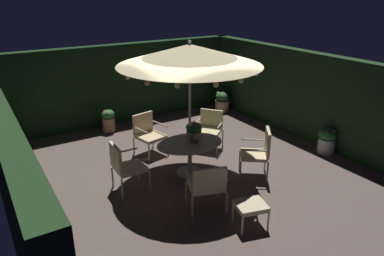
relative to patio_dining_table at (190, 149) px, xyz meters
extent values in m
cube|color=brown|center=(0.11, 0.14, -0.57)|extent=(7.42, 7.93, 0.02)
cube|color=#173217|center=(0.11, 3.96, 0.58)|extent=(7.42, 0.30, 2.27)
cube|color=#1C3319|center=(-3.45, 0.14, 0.58)|extent=(0.30, 7.93, 2.27)
cube|color=#1D371B|center=(3.68, 0.14, 0.58)|extent=(0.30, 7.93, 2.27)
cylinder|color=#B3B1A4|center=(0.00, 0.00, -0.55)|extent=(0.57, 0.57, 0.03)
cylinder|color=#B3B1A4|center=(0.00, 0.00, -0.22)|extent=(0.09, 0.09, 0.68)
ellipsoid|color=#8B979A|center=(0.00, 0.00, 0.14)|extent=(1.46, 1.10, 0.03)
cylinder|color=#BAAFAA|center=(0.00, 0.00, 0.69)|extent=(0.06, 0.06, 2.50)
cone|color=beige|center=(0.00, 0.00, 2.00)|extent=(2.86, 2.86, 0.40)
sphere|color=#BAAFAA|center=(0.00, 0.00, 2.24)|extent=(0.07, 0.07, 0.07)
sphere|color=#F9DB8C|center=(1.30, 0.02, 1.72)|extent=(0.09, 0.09, 0.09)
sphere|color=#F9DB8C|center=(1.17, 0.55, 1.72)|extent=(0.09, 0.09, 0.09)
sphere|color=#F9DB8C|center=(0.83, 0.99, 1.72)|extent=(0.09, 0.09, 0.09)
sphere|color=#F9DB8C|center=(0.30, 1.26, 1.72)|extent=(0.09, 0.09, 0.09)
sphere|color=#F9DB8C|center=(-0.25, 1.27, 1.72)|extent=(0.09, 0.09, 0.09)
sphere|color=#F9DB8C|center=(-0.83, 0.99, 1.72)|extent=(0.09, 0.09, 0.09)
sphere|color=#F9DB8C|center=(-1.19, 0.52, 1.72)|extent=(0.09, 0.09, 0.09)
sphere|color=#F9DB8C|center=(-1.30, -0.01, 1.72)|extent=(0.09, 0.09, 0.09)
sphere|color=#F9DB8C|center=(-1.17, -0.55, 1.72)|extent=(0.09, 0.09, 0.09)
sphere|color=#F9DB8C|center=(-0.84, -0.98, 1.72)|extent=(0.09, 0.09, 0.09)
sphere|color=#F9DB8C|center=(-0.27, -1.27, 1.72)|extent=(0.09, 0.09, 0.09)
sphere|color=#F9DB8C|center=(0.25, -1.27, 1.72)|extent=(0.09, 0.09, 0.09)
sphere|color=#F9DB8C|center=(0.85, -0.98, 1.72)|extent=(0.09, 0.09, 0.09)
sphere|color=#F9DB8C|center=(1.18, -0.54, 1.72)|extent=(0.09, 0.09, 0.09)
cylinder|color=#846648|center=(0.12, 0.02, 0.21)|extent=(0.14, 0.14, 0.12)
cylinder|color=#8A6851|center=(0.12, 0.02, 0.33)|extent=(0.32, 0.32, 0.12)
ellipsoid|color=#18492E|center=(0.12, 0.02, 0.47)|extent=(0.34, 0.34, 0.21)
sphere|color=#C83842|center=(0.12, 0.02, 0.54)|extent=(0.12, 0.12, 0.12)
cylinder|color=#B4B2A5|center=(-1.06, 0.30, -0.34)|extent=(0.04, 0.04, 0.44)
cylinder|color=#B4B2A5|center=(-1.07, -0.25, -0.34)|extent=(0.04, 0.04, 0.44)
cylinder|color=#B4B2A5|center=(-1.63, 0.32, -0.34)|extent=(0.04, 0.04, 0.44)
cylinder|color=#B4B2A5|center=(-1.64, -0.24, -0.34)|extent=(0.04, 0.04, 0.44)
cube|color=beige|center=(-1.35, 0.03, -0.09)|extent=(0.57, 0.56, 0.07)
cube|color=beige|center=(-1.63, 0.04, 0.20)|extent=(0.07, 0.53, 0.50)
cylinder|color=#B4B2A5|center=(-1.34, 0.31, 0.16)|extent=(0.55, 0.05, 0.04)
cylinder|color=#B4B2A5|center=(-1.36, -0.24, 0.16)|extent=(0.55, 0.05, 0.04)
cylinder|color=#BAAFAD|center=(-0.65, -0.92, -0.35)|extent=(0.04, 0.04, 0.41)
cylinder|color=#BAAFAD|center=(-0.06, -1.12, -0.35)|extent=(0.04, 0.04, 0.41)
cylinder|color=#BAAFAD|center=(-0.83, -1.43, -0.35)|extent=(0.04, 0.04, 0.41)
cylinder|color=#BAAFAD|center=(-0.24, -1.63, -0.35)|extent=(0.04, 0.04, 0.41)
cube|color=beige|center=(-0.45, -1.28, -0.11)|extent=(0.75, 0.70, 0.07)
cube|color=beige|center=(-0.53, -1.52, 0.14)|extent=(0.58, 0.25, 0.43)
cylinder|color=#BAAFAD|center=(-0.74, -1.17, 0.08)|extent=(0.20, 0.50, 0.04)
cylinder|color=#BAAFAD|center=(-0.15, -1.38, 0.08)|extent=(0.20, 0.50, 0.04)
cylinder|color=#B3AFA7|center=(0.68, -0.88, -0.33)|extent=(0.04, 0.04, 0.45)
cylinder|color=#B3AFA7|center=(1.02, -0.44, -0.33)|extent=(0.04, 0.04, 0.45)
cylinder|color=#B3AFA7|center=(1.12, -1.21, -0.33)|extent=(0.04, 0.04, 0.45)
cylinder|color=#B3AFA7|center=(1.46, -0.77, -0.33)|extent=(0.04, 0.04, 0.45)
cube|color=beige|center=(1.07, -0.82, -0.07)|extent=(0.76, 0.76, 0.07)
cube|color=beige|center=(1.28, -0.99, 0.23)|extent=(0.37, 0.46, 0.53)
cylinder|color=#B3AFA7|center=(0.90, -1.04, 0.15)|extent=(0.44, 0.35, 0.04)
cylinder|color=#B3AFA7|center=(1.24, -0.60, 0.15)|extent=(0.44, 0.35, 0.04)
cylinder|color=#B5B6AD|center=(1.02, 0.44, -0.34)|extent=(0.04, 0.04, 0.43)
cylinder|color=#B5B6AD|center=(0.65, 0.90, -0.34)|extent=(0.04, 0.04, 0.43)
cylinder|color=#B5B6AD|center=(1.46, 0.78, -0.34)|extent=(0.04, 0.04, 0.43)
cylinder|color=#B5B6AD|center=(1.09, 1.25, -0.34)|extent=(0.04, 0.04, 0.43)
cube|color=beige|center=(1.06, 0.84, -0.09)|extent=(0.79, 0.80, 0.07)
cube|color=beige|center=(1.26, 1.01, 0.16)|extent=(0.40, 0.48, 0.43)
cylinder|color=#B5B6AD|center=(1.24, 0.61, 0.11)|extent=(0.44, 0.36, 0.04)
cylinder|color=#B5B6AD|center=(0.87, 1.08, 0.11)|extent=(0.44, 0.36, 0.04)
cylinder|color=#BBAEA7|center=(0.07, 1.09, -0.36)|extent=(0.04, 0.04, 0.41)
cylinder|color=#BBAEA7|center=(-0.51, 0.97, -0.36)|extent=(0.04, 0.04, 0.41)
cylinder|color=#BBAEA7|center=(-0.06, 1.68, -0.36)|extent=(0.04, 0.04, 0.41)
cylinder|color=#BBAEA7|center=(-0.63, 1.55, -0.36)|extent=(0.04, 0.04, 0.41)
cube|color=beige|center=(-0.28, 1.32, -0.12)|extent=(0.68, 0.69, 0.07)
cube|color=beige|center=(-0.34, 1.60, 0.16)|extent=(0.56, 0.18, 0.48)
cylinder|color=#BBAEA7|center=(0.01, 1.38, 0.14)|extent=(0.15, 0.57, 0.04)
cylinder|color=#BBAEA7|center=(-0.57, 1.26, 0.14)|extent=(0.15, 0.57, 0.04)
cylinder|color=#B6B7A8|center=(-0.30, -1.89, -0.39)|extent=(0.03, 0.03, 0.35)
cylinder|color=#B6B7A8|center=(0.14, -2.01, -0.39)|extent=(0.03, 0.03, 0.35)
cylinder|color=#B6B7A8|center=(-0.41, -2.28, -0.39)|extent=(0.03, 0.03, 0.35)
cylinder|color=#B6B7A8|center=(0.04, -2.40, -0.39)|extent=(0.03, 0.03, 0.35)
cube|color=beige|center=(-0.13, -2.15, -0.17)|extent=(0.59, 0.55, 0.08)
cylinder|color=tan|center=(3.10, 3.02, -0.38)|extent=(0.46, 0.46, 0.36)
ellipsoid|color=#275629|center=(3.10, 3.02, -0.08)|extent=(0.44, 0.44, 0.30)
sphere|color=yellow|center=(3.24, 3.02, 0.01)|extent=(0.11, 0.11, 0.11)
sphere|color=#EEBD53|center=(3.22, 3.15, 0.02)|extent=(0.09, 0.09, 0.09)
sphere|color=yellow|center=(3.04, 3.18, 0.01)|extent=(0.10, 0.10, 0.10)
sphere|color=#E3CB5B|center=(2.95, 2.98, -0.06)|extent=(0.11, 0.11, 0.11)
sphere|color=yellow|center=(3.02, 2.93, 0.01)|extent=(0.09, 0.09, 0.09)
sphere|color=#F7CF53|center=(3.21, 2.91, -0.04)|extent=(0.09, 0.09, 0.09)
cylinder|color=#8E674A|center=(-0.64, 3.26, -0.36)|extent=(0.35, 0.35, 0.41)
ellipsoid|color=#2A6E34|center=(-0.64, 3.26, -0.05)|extent=(0.37, 0.37, 0.26)
sphere|color=#ED596C|center=(-0.54, 3.26, 0.00)|extent=(0.09, 0.09, 0.09)
sphere|color=#D45773|center=(-0.58, 3.33, -0.01)|extent=(0.07, 0.07, 0.07)
sphere|color=#D54E75|center=(-0.74, 3.35, -0.01)|extent=(0.09, 0.09, 0.09)
sphere|color=#E0486B|center=(-0.73, 3.25, 0.03)|extent=(0.10, 0.10, 0.10)
sphere|color=#DD5063|center=(-0.70, 3.11, 0.03)|extent=(0.07, 0.07, 0.07)
sphere|color=#D1536A|center=(-0.58, 3.18, -0.03)|extent=(0.07, 0.07, 0.07)
cylinder|color=beige|center=(3.36, -0.87, -0.38)|extent=(0.40, 0.40, 0.36)
ellipsoid|color=#2C6E31|center=(3.36, -0.87, -0.08)|extent=(0.44, 0.44, 0.31)
sphere|color=#DB607C|center=(3.51, -0.84, -0.07)|extent=(0.11, 0.11, 0.11)
sphere|color=#D55E70|center=(3.39, -0.75, 0.00)|extent=(0.06, 0.06, 0.06)
sphere|color=#E25668|center=(3.27, -0.81, -0.03)|extent=(0.10, 0.10, 0.10)
sphere|color=#EC5B61|center=(3.24, -0.93, -0.01)|extent=(0.09, 0.09, 0.09)
sphere|color=#EB476D|center=(3.38, -1.00, 0.02)|extent=(0.08, 0.08, 0.08)
cylinder|color=olive|center=(-3.02, 3.19, -0.40)|extent=(0.35, 0.35, 0.32)
ellipsoid|color=#266F3B|center=(-3.02, 3.19, -0.14)|extent=(0.38, 0.38, 0.27)
sphere|color=#E1CE51|center=(-2.87, 3.23, -0.11)|extent=(0.09, 0.09, 0.09)
sphere|color=yellow|center=(-3.00, 3.34, -0.11)|extent=(0.07, 0.07, 0.07)
sphere|color=yellow|center=(-3.17, 3.18, -0.12)|extent=(0.07, 0.07, 0.07)
sphere|color=#F4CF51|center=(-3.01, 3.07, -0.12)|extent=(0.08, 0.08, 0.08)
cylinder|color=tan|center=(-3.15, 1.09, -0.42)|extent=(0.37, 0.37, 0.28)
ellipsoid|color=#2D6B39|center=(-3.15, 1.09, -0.18)|extent=(0.36, 0.36, 0.25)
sphere|color=orange|center=(-3.02, 1.12, -0.14)|extent=(0.09, 0.09, 0.09)
sphere|color=orange|center=(-3.17, 1.23, -0.10)|extent=(0.08, 0.08, 0.08)
sphere|color=orange|center=(-3.28, 1.09, -0.12)|extent=(0.07, 0.07, 0.07)
sphere|color=orange|center=(-3.13, 0.97, -0.14)|extent=(0.09, 0.09, 0.09)
camera|label=1|loc=(-3.70, -6.01, 3.22)|focal=34.13mm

